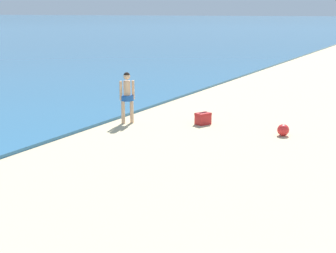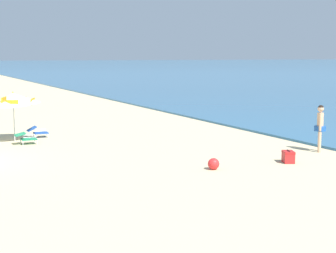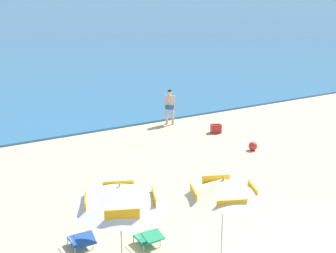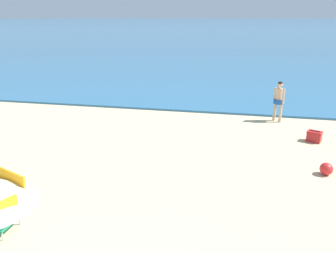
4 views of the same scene
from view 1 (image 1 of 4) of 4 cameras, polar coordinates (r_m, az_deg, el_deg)
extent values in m
cylinder|color=#D8A87F|center=(16.22, -4.43, 1.94)|extent=(0.13, 0.13, 0.86)
cylinder|color=#D8A87F|center=(16.15, -5.48, 1.87)|extent=(0.13, 0.13, 0.86)
cylinder|color=#1E51A3|center=(16.10, -4.98, 3.48)|extent=(0.43, 0.43, 0.18)
cylinder|color=#D8A87F|center=(16.05, -5.00, 4.48)|extent=(0.24, 0.24, 0.61)
cylinder|color=#D8A87F|center=(16.10, -4.26, 4.46)|extent=(0.09, 0.09, 0.65)
cylinder|color=#D8A87F|center=(16.00, -5.76, 4.37)|extent=(0.09, 0.09, 0.65)
sphere|color=#D8A87F|center=(15.98, -5.04, 6.10)|extent=(0.23, 0.23, 0.23)
sphere|color=black|center=(15.98, -5.04, 6.21)|extent=(0.22, 0.22, 0.22)
cube|color=red|center=(16.06, 4.28, 0.83)|extent=(0.58, 0.50, 0.32)
cube|color=red|center=(16.01, 4.29, 1.53)|extent=(0.59, 0.52, 0.08)
cylinder|color=black|center=(16.00, 4.29, 1.72)|extent=(0.32, 0.16, 0.02)
sphere|color=red|center=(14.95, 13.82, -0.41)|extent=(0.37, 0.37, 0.37)
camera|label=2|loc=(28.12, 39.06, 10.42)|focal=54.83mm
camera|label=3|loc=(10.76, 113.66, 9.23)|focal=50.09mm
camera|label=4|loc=(12.88, 57.83, 10.33)|focal=36.01mm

